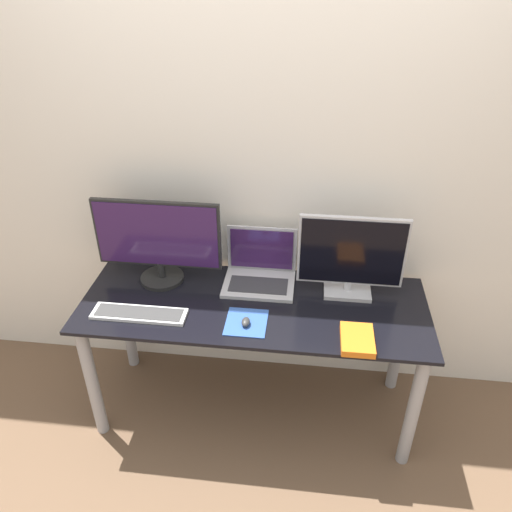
# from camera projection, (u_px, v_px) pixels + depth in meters

# --- Properties ---
(ground_plane) EXTENTS (12.00, 12.00, 0.00)m
(ground_plane) POSITION_uv_depth(u_px,v_px,m) (246.00, 454.00, 2.49)
(ground_plane) COLOR brown
(wall_back) EXTENTS (7.00, 0.05, 2.50)m
(wall_back) POSITION_uv_depth(u_px,v_px,m) (263.00, 167.00, 2.41)
(wall_back) COLOR silver
(wall_back) RESTS_ON ground_plane
(desk) EXTENTS (1.65, 0.62, 0.71)m
(desk) POSITION_uv_depth(u_px,v_px,m) (254.00, 325.00, 2.45)
(desk) COLOR black
(desk) RESTS_ON ground_plane
(monitor_left) EXTENTS (0.62, 0.22, 0.44)m
(monitor_left) POSITION_uv_depth(u_px,v_px,m) (158.00, 240.00, 2.43)
(monitor_left) COLOR black
(monitor_left) RESTS_ON desk
(monitor_right) EXTENTS (0.50, 0.16, 0.41)m
(monitor_right) POSITION_uv_depth(u_px,v_px,m) (351.00, 257.00, 2.35)
(monitor_right) COLOR #B2B2B7
(monitor_right) RESTS_ON desk
(laptop) EXTENTS (0.35, 0.26, 0.27)m
(laptop) POSITION_uv_depth(u_px,v_px,m) (260.00, 270.00, 2.51)
(laptop) COLOR #ADADB2
(laptop) RESTS_ON desk
(keyboard) EXTENTS (0.44, 0.12, 0.02)m
(keyboard) POSITION_uv_depth(u_px,v_px,m) (139.00, 314.00, 2.30)
(keyboard) COLOR silver
(keyboard) RESTS_ON desk
(mousepad) EXTENTS (0.19, 0.20, 0.00)m
(mousepad) POSITION_uv_depth(u_px,v_px,m) (246.00, 322.00, 2.26)
(mousepad) COLOR #2D519E
(mousepad) RESTS_ON desk
(mouse) EXTENTS (0.04, 0.06, 0.03)m
(mouse) POSITION_uv_depth(u_px,v_px,m) (246.00, 322.00, 2.23)
(mouse) COLOR #333333
(mouse) RESTS_ON mousepad
(book) EXTENTS (0.14, 0.20, 0.03)m
(book) POSITION_uv_depth(u_px,v_px,m) (357.00, 340.00, 2.14)
(book) COLOR orange
(book) RESTS_ON desk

